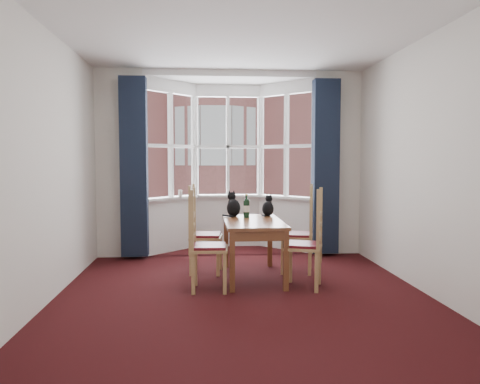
{
  "coord_description": "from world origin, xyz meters",
  "views": [
    {
      "loc": [
        -0.43,
        -4.85,
        1.46
      ],
      "look_at": [
        0.05,
        1.05,
        1.05
      ],
      "focal_mm": 35.0,
      "sensor_mm": 36.0,
      "label": 1
    }
  ],
  "objects": [
    {
      "name": "curtain_left",
      "position": [
        -1.42,
        2.07,
        1.35
      ],
      "size": [
        0.38,
        0.22,
        2.6
      ],
      "primitive_type": "cube",
      "color": "#172034",
      "rests_on": "floor"
    },
    {
      "name": "tenement_building",
      "position": [
        0.0,
        14.01,
        1.6
      ],
      "size": [
        18.4,
        7.8,
        15.2
      ],
      "color": "#AD6059",
      "rests_on": "street"
    },
    {
      "name": "bay_window",
      "position": [
        0.0,
        2.75,
        1.4
      ],
      "size": [
        2.76,
        0.94,
        2.8
      ],
      "color": "white",
      "rests_on": "floor"
    },
    {
      "name": "street",
      "position": [
        0.0,
        32.25,
        -6.0
      ],
      "size": [
        80.0,
        80.0,
        0.0
      ],
      "primitive_type": "plane",
      "color": "#333335",
      "rests_on": "ground"
    },
    {
      "name": "wall_left",
      "position": [
        -2.0,
        0.0,
        1.4
      ],
      "size": [
        0.0,
        4.5,
        4.5
      ],
      "primitive_type": "plane",
      "rotation": [
        1.57,
        0.0,
        1.57
      ],
      "color": "silver",
      "rests_on": "floor"
    },
    {
      "name": "wall_back_pier_right",
      "position": [
        1.65,
        2.25,
        1.4
      ],
      "size": [
        0.7,
        0.12,
        2.8
      ],
      "primitive_type": "cube",
      "color": "silver",
      "rests_on": "floor"
    },
    {
      "name": "cat_left",
      "position": [
        -0.02,
        1.25,
        0.85
      ],
      "size": [
        0.23,
        0.28,
        0.35
      ],
      "color": "black",
      "rests_on": "dining_table"
    },
    {
      "name": "chair_right_far",
      "position": [
        0.88,
        1.06,
        0.47
      ],
      "size": [
        0.49,
        0.5,
        0.92
      ],
      "color": "tan",
      "rests_on": "floor"
    },
    {
      "name": "candle_tall",
      "position": [
        -0.78,
        2.6,
        0.93
      ],
      "size": [
        0.06,
        0.06,
        0.11
      ],
      "primitive_type": "cylinder",
      "color": "white",
      "rests_on": "bay_window"
    },
    {
      "name": "dining_table",
      "position": [
        0.19,
        0.82,
        0.62
      ],
      "size": [
        0.71,
        1.31,
        0.72
      ],
      "color": "brown",
      "rests_on": "floor"
    },
    {
      "name": "floor",
      "position": [
        0.0,
        0.0,
        0.0
      ],
      "size": [
        4.5,
        4.5,
        0.0
      ],
      "primitive_type": "plane",
      "color": "black",
      "rests_on": "ground"
    },
    {
      "name": "cat_right",
      "position": [
        0.44,
        1.27,
        0.83
      ],
      "size": [
        0.21,
        0.25,
        0.3
      ],
      "color": "black",
      "rests_on": "dining_table"
    },
    {
      "name": "curtain_right",
      "position": [
        1.42,
        2.07,
        1.35
      ],
      "size": [
        0.38,
        0.22,
        2.6
      ],
      "primitive_type": "cube",
      "color": "#172034",
      "rests_on": "floor"
    },
    {
      "name": "chair_left_near",
      "position": [
        -0.44,
        0.33,
        0.47
      ],
      "size": [
        0.42,
        0.44,
        0.92
      ],
      "color": "tan",
      "rests_on": "floor"
    },
    {
      "name": "chair_left_far",
      "position": [
        -0.48,
        1.14,
        0.47
      ],
      "size": [
        0.45,
        0.46,
        0.92
      ],
      "color": "tan",
      "rests_on": "floor"
    },
    {
      "name": "wall_near",
      "position": [
        0.0,
        -2.25,
        1.4
      ],
      "size": [
        4.0,
        0.0,
        4.0
      ],
      "primitive_type": "plane",
      "rotation": [
        -1.57,
        0.0,
        0.0
      ],
      "color": "silver",
      "rests_on": "floor"
    },
    {
      "name": "wall_back_pier_left",
      "position": [
        -1.65,
        2.25,
        1.4
      ],
      "size": [
        0.7,
        0.12,
        2.8
      ],
      "primitive_type": "cube",
      "color": "silver",
      "rests_on": "floor"
    },
    {
      "name": "wine_bottle",
      "position": [
        0.14,
        1.11,
        0.85
      ],
      "size": [
        0.08,
        0.08,
        0.31
      ],
      "color": "black",
      "rests_on": "dining_table"
    },
    {
      "name": "ceiling",
      "position": [
        0.0,
        0.0,
        2.8
      ],
      "size": [
        4.5,
        4.5,
        0.0
      ],
      "primitive_type": "plane",
      "rotation": [
        3.14,
        0.0,
        0.0
      ],
      "color": "white",
      "rests_on": "floor"
    },
    {
      "name": "chair_right_near",
      "position": [
        0.8,
        0.31,
        0.47
      ],
      "size": [
        0.51,
        0.53,
        0.92
      ],
      "color": "tan",
      "rests_on": "floor"
    },
    {
      "name": "wall_right",
      "position": [
        2.0,
        0.0,
        1.4
      ],
      "size": [
        0.0,
        4.5,
        4.5
      ],
      "primitive_type": "plane",
      "rotation": [
        1.57,
        0.0,
        -1.57
      ],
      "color": "silver",
      "rests_on": "floor"
    }
  ]
}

